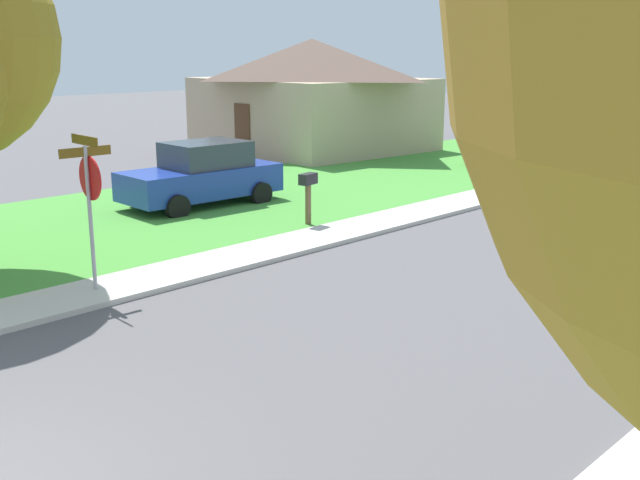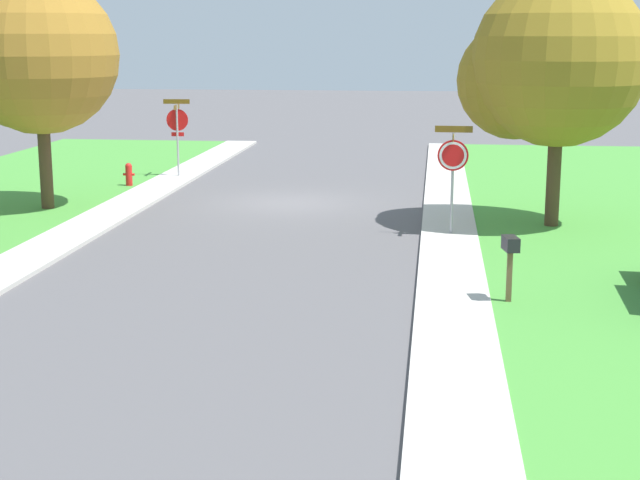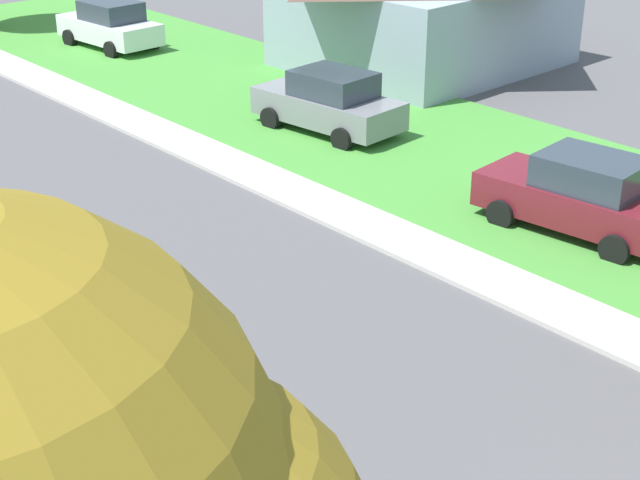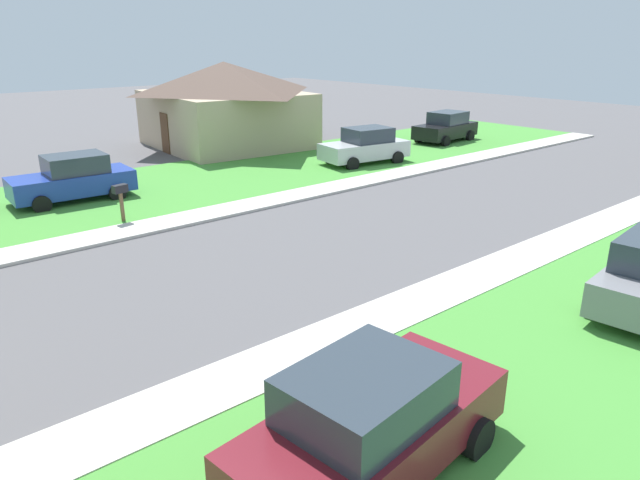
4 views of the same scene
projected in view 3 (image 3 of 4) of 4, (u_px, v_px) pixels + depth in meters
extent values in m
cube|color=beige|center=(360.00, 221.00, 21.20)|extent=(1.40, 56.00, 0.10)
cube|color=#479338|center=(497.00, 171.00, 24.01)|extent=(8.00, 56.00, 0.08)
cube|color=brown|center=(192.00, 467.00, 9.27)|extent=(0.92, 0.06, 0.16)
cube|color=white|center=(110.00, 30.00, 35.49)|extent=(2.15, 4.44, 0.76)
cube|color=#2D3842|center=(111.00, 11.00, 35.06)|extent=(1.77, 2.23, 0.68)
cylinder|color=black|center=(70.00, 38.00, 35.91)|extent=(0.29, 0.66, 0.64)
cylinder|color=black|center=(110.00, 30.00, 37.08)|extent=(0.29, 0.66, 0.64)
cylinder|color=black|center=(111.00, 50.00, 34.22)|extent=(0.29, 0.66, 0.64)
cylinder|color=black|center=(152.00, 42.00, 35.40)|extent=(0.29, 0.66, 0.64)
cube|color=gray|center=(328.00, 108.00, 26.64)|extent=(2.26, 4.47, 0.76)
cube|color=#2D3842|center=(333.00, 84.00, 26.21)|extent=(1.82, 2.26, 0.68)
cylinder|color=black|center=(271.00, 118.00, 27.01)|extent=(0.31, 0.66, 0.64)
cylinder|color=black|center=(315.00, 105.00, 28.22)|extent=(0.31, 0.66, 0.64)
cylinder|color=black|center=(342.00, 139.00, 25.38)|extent=(0.31, 0.66, 0.64)
cylinder|color=black|center=(385.00, 124.00, 26.58)|extent=(0.31, 0.66, 0.64)
cube|color=maroon|center=(579.00, 202.00, 20.50)|extent=(2.28, 4.48, 0.76)
cube|color=#2D3842|center=(592.00, 172.00, 20.07)|extent=(1.83, 2.27, 0.68)
cylinder|color=black|center=(501.00, 214.00, 20.87)|extent=(0.31, 0.66, 0.64)
cylinder|color=black|center=(544.00, 191.00, 22.08)|extent=(0.31, 0.66, 0.64)
cylinder|color=black|center=(615.00, 249.00, 19.24)|extent=(0.31, 0.66, 0.64)
cube|color=#93A3B2|center=(425.00, 21.00, 33.06)|extent=(8.75, 7.61, 3.00)
cube|color=#51331E|center=(349.00, 18.00, 35.61)|extent=(1.00, 0.11, 2.10)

